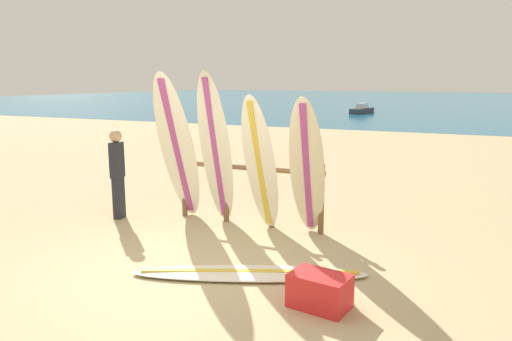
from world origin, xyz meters
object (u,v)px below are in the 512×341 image
(surfboard_leaning_far_left, at_px, (178,149))
(surfboard_lying_on_sand, at_px, (250,273))
(surfboard_rack, at_px, (248,184))
(cooler_box, at_px, (320,291))
(surfboard_leaning_center, at_px, (307,169))
(surfboard_leaning_left, at_px, (216,150))
(surfboard_leaning_center_left, at_px, (260,165))
(small_boat_offshore, at_px, (362,110))
(beachgoer_standing, at_px, (117,170))

(surfboard_leaning_far_left, bearing_deg, surfboard_lying_on_sand, -37.58)
(surfboard_rack, relative_size, cooler_box, 4.24)
(surfboard_rack, height_order, cooler_box, surfboard_rack)
(cooler_box, bearing_deg, surfboard_leaning_center, 121.62)
(surfboard_leaning_left, height_order, surfboard_leaning_center_left, surfboard_leaning_left)
(surfboard_rack, xyz_separation_m, cooler_box, (1.91, -2.36, -0.49))
(surfboard_leaning_center_left, distance_m, cooler_box, 2.66)
(surfboard_rack, distance_m, surfboard_leaning_center, 1.22)
(small_boat_offshore, bearing_deg, surfboard_leaning_far_left, -84.26)
(surfboard_leaning_center, xyz_separation_m, small_boat_offshore, (-4.99, 28.07, -0.81))
(surfboard_lying_on_sand, distance_m, small_boat_offshore, 30.03)
(surfboard_leaning_center_left, height_order, surfboard_lying_on_sand, surfboard_leaning_center_left)
(surfboard_leaning_far_left, bearing_deg, small_boat_offshore, 95.74)
(surfboard_leaning_center, relative_size, beachgoer_standing, 1.41)
(cooler_box, bearing_deg, surfboard_leaning_center_left, 137.43)
(cooler_box, bearing_deg, surfboard_leaning_far_left, 156.46)
(cooler_box, bearing_deg, surfboard_rack, 138.64)
(beachgoer_standing, relative_size, small_boat_offshore, 0.51)
(surfboard_leaning_center_left, bearing_deg, cooler_box, -52.28)
(surfboard_leaning_left, relative_size, surfboard_lying_on_sand, 0.88)
(surfboard_rack, height_order, surfboard_leaning_center, surfboard_leaning_center)
(surfboard_leaning_center, bearing_deg, surfboard_lying_on_sand, -97.05)
(beachgoer_standing, bearing_deg, surfboard_leaning_left, 8.55)
(surfboard_leaning_left, bearing_deg, surfboard_leaning_center_left, -4.42)
(surfboard_leaning_left, distance_m, small_boat_offshore, 28.26)
(surfboard_leaning_left, relative_size, surfboard_leaning_center, 1.17)
(surfboard_leaning_far_left, distance_m, small_boat_offshore, 28.28)
(small_boat_offshore, bearing_deg, surfboard_lying_on_sand, -80.81)
(surfboard_lying_on_sand, bearing_deg, cooler_box, -23.31)
(surfboard_leaning_left, relative_size, surfboard_leaning_center_left, 1.16)
(beachgoer_standing, bearing_deg, surfboard_leaning_far_left, 8.67)
(surfboard_leaning_far_left, distance_m, surfboard_leaning_center, 2.17)
(surfboard_lying_on_sand, distance_m, cooler_box, 1.10)
(surfboard_rack, height_order, surfboard_leaning_center_left, surfboard_leaning_center_left)
(surfboard_rack, bearing_deg, surfboard_leaning_center, -18.02)
(surfboard_leaning_far_left, xyz_separation_m, surfboard_leaning_left, (0.65, 0.10, 0.01))
(surfboard_leaning_center_left, bearing_deg, beachgoer_standing, -175.45)
(surfboard_leaning_left, height_order, cooler_box, surfboard_leaning_left)
(surfboard_leaning_far_left, relative_size, surfboard_leaning_left, 1.00)
(surfboard_rack, distance_m, surfboard_leaning_far_left, 1.28)
(surfboard_leaning_far_left, distance_m, beachgoer_standing, 1.19)
(surfboard_rack, distance_m, surfboard_leaning_center_left, 0.67)
(surfboard_leaning_center_left, bearing_deg, surfboard_leaning_far_left, -178.65)
(surfboard_rack, relative_size, surfboard_leaning_far_left, 1.03)
(surfboard_rack, distance_m, surfboard_lying_on_sand, 2.22)
(surfboard_leaning_center, relative_size, surfboard_lying_on_sand, 0.75)
(small_boat_offshore, height_order, cooler_box, small_boat_offshore)
(surfboard_rack, distance_m, cooler_box, 3.07)
(surfboard_rack, bearing_deg, surfboard_leaning_far_left, -158.98)
(surfboard_lying_on_sand, height_order, cooler_box, cooler_box)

